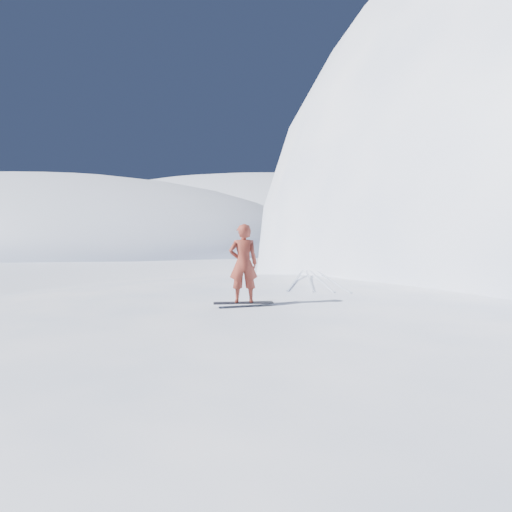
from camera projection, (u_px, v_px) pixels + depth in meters
The scene contains 8 objects.
ground at pixel (286, 404), 11.01m from camera, with size 400.00×400.00×0.00m, color white.
near_ridge at pixel (344, 370), 13.54m from camera, with size 36.00×28.00×4.80m, color white.
far_ridge_a at pixel (17, 246), 89.61m from camera, with size 120.00×70.00×28.00m, color white.
far_ridge_c at pixel (245, 240), 127.71m from camera, with size 140.00×90.00×36.00m, color white.
wind_bumps at pixel (286, 374), 13.19m from camera, with size 16.00×14.40×1.00m.
snowboard at pixel (243, 303), 11.21m from camera, with size 1.47×0.27×0.02m, color black.
snowboarder at pixel (243, 263), 11.14m from camera, with size 0.70×0.46×1.92m, color maroon.
board_tracks at pixel (314, 279), 16.00m from camera, with size 2.71×5.95×0.04m.
Camera 1 is at (2.64, -10.43, 4.34)m, focal length 32.00 mm.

